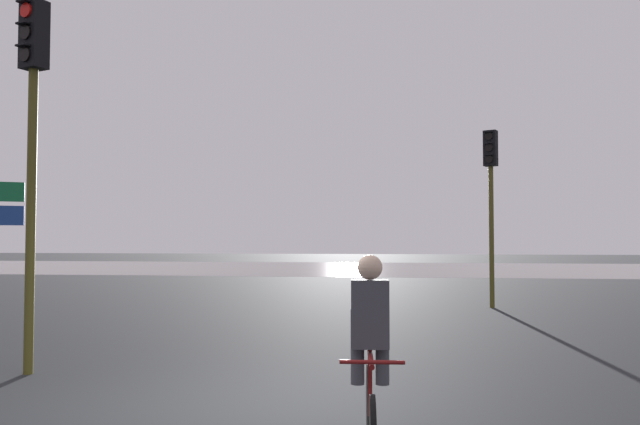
# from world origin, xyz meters

# --- Properties ---
(ground_plane) EXTENTS (120.00, 120.00, 0.00)m
(ground_plane) POSITION_xyz_m (0.00, 0.00, 0.00)
(ground_plane) COLOR black
(water_strip) EXTENTS (80.00, 16.00, 0.01)m
(water_strip) POSITION_xyz_m (0.00, 29.66, 0.00)
(water_strip) COLOR gray
(water_strip) RESTS_ON ground
(traffic_light_far_right) EXTENTS (0.39, 0.41, 4.46)m
(traffic_light_far_right) POSITION_xyz_m (4.22, 10.09, 3.10)
(traffic_light_far_right) COLOR #4C4719
(traffic_light_far_right) RESTS_ON ground
(traffic_light_near_left) EXTENTS (0.38, 0.40, 4.87)m
(traffic_light_near_left) POSITION_xyz_m (-2.88, 1.60, 3.36)
(traffic_light_near_left) COLOR #4C4719
(traffic_light_near_left) RESTS_ON ground
(cyclist) EXTENTS (0.46, 1.71, 1.62)m
(cyclist) POSITION_xyz_m (1.63, -1.00, 0.82)
(cyclist) COLOR black
(cyclist) RESTS_ON ground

